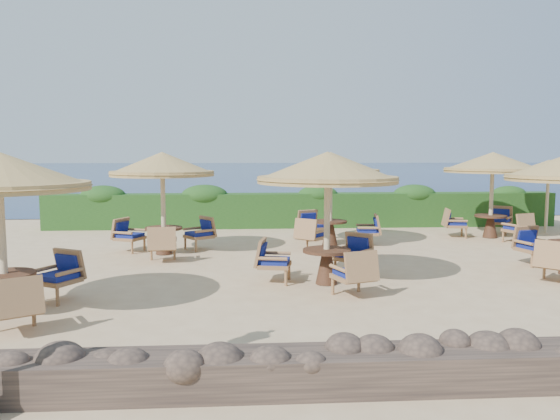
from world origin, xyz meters
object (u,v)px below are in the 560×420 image
object	(u,v)px
cafe_set_3	(163,182)
cafe_set_4	(330,179)
cafe_set_0	(0,198)
cafe_set_1	(327,189)
cafe_set_5	(492,175)
extra_parasol	(549,167)

from	to	relation	value
cafe_set_3	cafe_set_4	size ratio (longest dim) A/B	0.98
cafe_set_0	cafe_set_1	world-z (taller)	same
cafe_set_4	cafe_set_5	distance (m)	5.29
cafe_set_5	cafe_set_1	bearing A→B (deg)	-136.70
extra_parasol	cafe_set_4	distance (m)	7.72
cafe_set_1	cafe_set_3	size ratio (longest dim) A/B	1.03
extra_parasol	cafe_set_1	distance (m)	10.52
extra_parasol	cafe_set_1	xyz separation A→B (m)	(-8.27, -6.50, -0.25)
cafe_set_0	extra_parasol	bearing A→B (deg)	31.18
cafe_set_0	cafe_set_3	bearing A→B (deg)	71.74
cafe_set_3	cafe_set_4	xyz separation A→B (m)	(4.53, 1.10, 0.02)
extra_parasol	cafe_set_4	bearing A→B (deg)	-165.74
cafe_set_3	cafe_set_0	bearing A→B (deg)	-108.26
cafe_set_4	cafe_set_5	bearing A→B (deg)	11.36
cafe_set_0	cafe_set_4	distance (m)	8.99
cafe_set_1	cafe_set_5	distance (m)	8.22
cafe_set_3	cafe_set_5	size ratio (longest dim) A/B	0.94
cafe_set_3	extra_parasol	bearing A→B (deg)	14.02
extra_parasol	cafe_set_4	xyz separation A→B (m)	(-7.48, -1.90, -0.26)
extra_parasol	cafe_set_0	bearing A→B (deg)	-148.82
cafe_set_0	cafe_set_4	bearing A→B (deg)	45.64
extra_parasol	cafe_set_5	bearing A→B (deg)	-159.42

